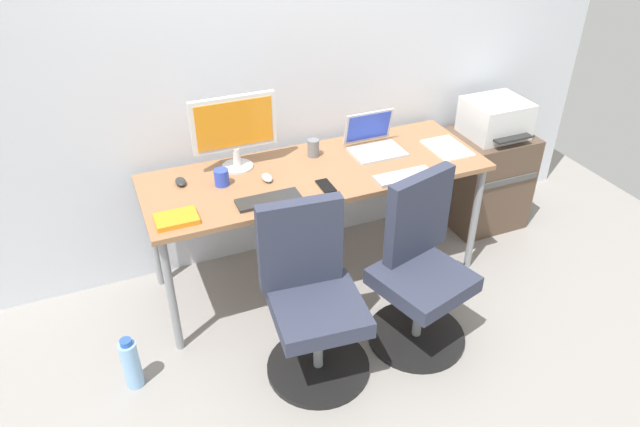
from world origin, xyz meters
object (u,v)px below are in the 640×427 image
at_px(office_chair_right, 420,271).
at_px(printer, 495,118).
at_px(office_chair_left, 312,301).
at_px(side_cabinet, 485,179).
at_px(coffee_mug, 222,177).
at_px(open_laptop, 374,142).
at_px(desktop_monitor, 234,128).
at_px(water_bottle_on_floor, 131,364).

bearing_deg(office_chair_right, printer, 38.52).
bearing_deg(office_chair_left, side_cabinet, 26.37).
bearing_deg(coffee_mug, open_laptop, 3.42).
xyz_separation_m(office_chair_right, desktop_monitor, (-0.72, 0.88, 0.59)).
bearing_deg(open_laptop, office_chair_left, -132.75).
height_order(office_chair_right, water_bottle_on_floor, office_chair_right).
distance_m(office_chair_right, side_cabinet, 1.31).
relative_size(printer, desktop_monitor, 0.83).
bearing_deg(office_chair_left, water_bottle_on_floor, 167.12).
bearing_deg(side_cabinet, coffee_mug, -177.23).
relative_size(water_bottle_on_floor, desktop_monitor, 0.65).
xyz_separation_m(side_cabinet, water_bottle_on_floor, (-2.53, -0.61, -0.19)).
bearing_deg(desktop_monitor, open_laptop, -7.08).
xyz_separation_m(office_chair_right, open_laptop, (0.10, 0.78, 0.39)).
relative_size(water_bottle_on_floor, open_laptop, 1.00).
distance_m(printer, water_bottle_on_floor, 2.68).
height_order(water_bottle_on_floor, open_laptop, open_laptop).
relative_size(office_chair_left, coffee_mug, 10.22).
height_order(desktop_monitor, open_laptop, desktop_monitor).
bearing_deg(desktop_monitor, coffee_mug, -129.60).
bearing_deg(desktop_monitor, water_bottle_on_floor, -139.62).
bearing_deg(coffee_mug, side_cabinet, 2.77).
distance_m(office_chair_right, open_laptop, 0.88).
distance_m(printer, coffee_mug, 1.88).
xyz_separation_m(water_bottle_on_floor, open_laptop, (1.62, 0.57, 0.67)).
xyz_separation_m(open_laptop, coffee_mug, (-0.96, -0.06, -0.01)).
height_order(office_chair_right, side_cabinet, office_chair_right).
bearing_deg(printer, coffee_mug, -177.26).
distance_m(water_bottle_on_floor, open_laptop, 1.84).
distance_m(printer, desktop_monitor, 1.76).
height_order(side_cabinet, printer, printer).
height_order(desktop_monitor, coffee_mug, desktop_monitor).
xyz_separation_m(office_chair_left, open_laptop, (0.72, 0.78, 0.39)).
xyz_separation_m(office_chair_left, desktop_monitor, (-0.11, 0.88, 0.59)).
bearing_deg(desktop_monitor, printer, -2.29).
relative_size(desktop_monitor, coffee_mug, 5.22).
bearing_deg(printer, office_chair_right, -141.48).
distance_m(printer, open_laptop, 0.92).
height_order(side_cabinet, coffee_mug, coffee_mug).
distance_m(office_chair_left, coffee_mug, 0.85).
distance_m(water_bottle_on_floor, coffee_mug, 1.07).
bearing_deg(water_bottle_on_floor, printer, 13.42).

